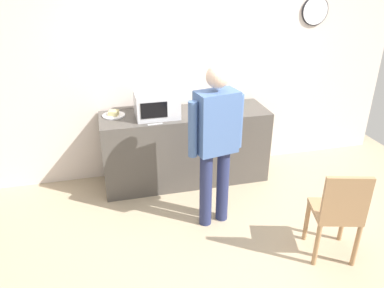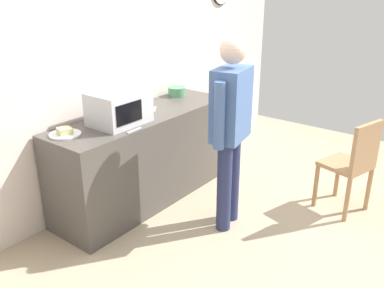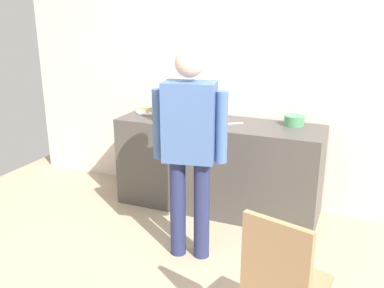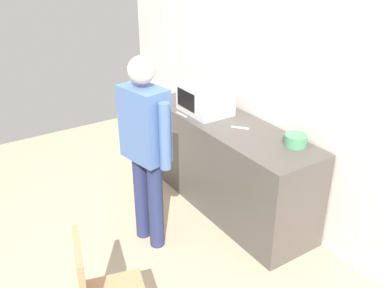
{
  "view_description": "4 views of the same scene",
  "coord_description": "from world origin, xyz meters",
  "px_view_note": "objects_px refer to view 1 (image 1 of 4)",
  "views": [
    {
      "loc": [
        -1.16,
        -2.87,
        2.5
      ],
      "look_at": [
        -0.28,
        0.68,
        0.76
      ],
      "focal_mm": 34.59,
      "sensor_mm": 36.0,
      "label": 1
    },
    {
      "loc": [
        -3.03,
        -1.53,
        2.15
      ],
      "look_at": [
        -0.19,
        0.65,
        0.73
      ],
      "focal_mm": 39.19,
      "sensor_mm": 36.0,
      "label": 2
    },
    {
      "loc": [
        1.1,
        -2.6,
        1.98
      ],
      "look_at": [
        -0.31,
        0.75,
        0.82
      ],
      "focal_mm": 39.44,
      "sensor_mm": 36.0,
      "label": 3
    },
    {
      "loc": [
        2.76,
        -1.16,
        2.54
      ],
      "look_at": [
        -0.28,
        0.84,
        0.77
      ],
      "focal_mm": 40.36,
      "sensor_mm": 36.0,
      "label": 4
    }
  ],
  "objects_px": {
    "sandwich_plate": "(114,114)",
    "spoon_utensil": "(155,124)",
    "wooden_chair": "(338,212)",
    "person_standing": "(216,137)",
    "microwave": "(157,104)",
    "fork_utensil": "(198,111)",
    "salad_bowl": "(236,100)"
  },
  "relations": [
    {
      "from": "fork_utensil",
      "to": "microwave",
      "type": "bearing_deg",
      "value": -175.23
    },
    {
      "from": "sandwich_plate",
      "to": "spoon_utensil",
      "type": "xyz_separation_m",
      "value": [
        0.43,
        -0.38,
        -0.02
      ]
    },
    {
      "from": "fork_utensil",
      "to": "wooden_chair",
      "type": "xyz_separation_m",
      "value": [
        0.84,
        -1.76,
        -0.4
      ]
    },
    {
      "from": "spoon_utensil",
      "to": "wooden_chair",
      "type": "distance_m",
      "value": 2.08
    },
    {
      "from": "microwave",
      "to": "wooden_chair",
      "type": "xyz_separation_m",
      "value": [
        1.35,
        -1.72,
        -0.55
      ]
    },
    {
      "from": "microwave",
      "to": "spoon_utensil",
      "type": "relative_size",
      "value": 2.94
    },
    {
      "from": "spoon_utensil",
      "to": "person_standing",
      "type": "distance_m",
      "value": 0.84
    },
    {
      "from": "sandwich_plate",
      "to": "fork_utensil",
      "type": "distance_m",
      "value": 1.01
    },
    {
      "from": "microwave",
      "to": "fork_utensil",
      "type": "xyz_separation_m",
      "value": [
        0.51,
        0.04,
        -0.15
      ]
    },
    {
      "from": "microwave",
      "to": "wooden_chair",
      "type": "height_order",
      "value": "microwave"
    },
    {
      "from": "microwave",
      "to": "fork_utensil",
      "type": "relative_size",
      "value": 2.94
    },
    {
      "from": "sandwich_plate",
      "to": "salad_bowl",
      "type": "distance_m",
      "value": 1.55
    },
    {
      "from": "spoon_utensil",
      "to": "microwave",
      "type": "bearing_deg",
      "value": 75.61
    },
    {
      "from": "fork_utensil",
      "to": "spoon_utensil",
      "type": "distance_m",
      "value": 0.64
    },
    {
      "from": "sandwich_plate",
      "to": "spoon_utensil",
      "type": "height_order",
      "value": "sandwich_plate"
    },
    {
      "from": "fork_utensil",
      "to": "wooden_chair",
      "type": "distance_m",
      "value": 1.99
    },
    {
      "from": "salad_bowl",
      "to": "person_standing",
      "type": "distance_m",
      "value": 1.27
    },
    {
      "from": "sandwich_plate",
      "to": "wooden_chair",
      "type": "height_order",
      "value": "sandwich_plate"
    },
    {
      "from": "sandwich_plate",
      "to": "salad_bowl",
      "type": "relative_size",
      "value": 1.38
    },
    {
      "from": "person_standing",
      "to": "sandwich_plate",
      "type": "bearing_deg",
      "value": 131.83
    },
    {
      "from": "sandwich_plate",
      "to": "spoon_utensil",
      "type": "relative_size",
      "value": 1.56
    },
    {
      "from": "sandwich_plate",
      "to": "spoon_utensil",
      "type": "distance_m",
      "value": 0.58
    },
    {
      "from": "spoon_utensil",
      "to": "person_standing",
      "type": "bearing_deg",
      "value": -53.03
    },
    {
      "from": "sandwich_plate",
      "to": "spoon_utensil",
      "type": "bearing_deg",
      "value": -41.15
    },
    {
      "from": "microwave",
      "to": "spoon_utensil",
      "type": "xyz_separation_m",
      "value": [
        -0.06,
        -0.24,
        -0.15
      ]
    },
    {
      "from": "spoon_utensil",
      "to": "wooden_chair",
      "type": "height_order",
      "value": "wooden_chair"
    },
    {
      "from": "salad_bowl",
      "to": "person_standing",
      "type": "height_order",
      "value": "person_standing"
    },
    {
      "from": "sandwich_plate",
      "to": "wooden_chair",
      "type": "distance_m",
      "value": 2.65
    },
    {
      "from": "sandwich_plate",
      "to": "fork_utensil",
      "type": "height_order",
      "value": "sandwich_plate"
    },
    {
      "from": "salad_bowl",
      "to": "spoon_utensil",
      "type": "xyz_separation_m",
      "value": [
        -1.12,
        -0.44,
        -0.05
      ]
    },
    {
      "from": "microwave",
      "to": "sandwich_plate",
      "type": "bearing_deg",
      "value": 164.44
    },
    {
      "from": "sandwich_plate",
      "to": "person_standing",
      "type": "height_order",
      "value": "person_standing"
    }
  ]
}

